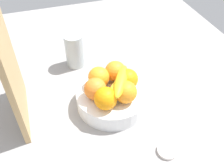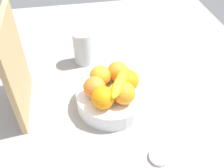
{
  "view_description": "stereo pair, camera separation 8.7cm",
  "coord_description": "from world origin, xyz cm",
  "px_view_note": "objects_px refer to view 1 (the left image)",
  "views": [
    {
      "loc": [
        -62.5,
        22.58,
        71.5
      ],
      "look_at": [
        0.59,
        2.14,
        10.45
      ],
      "focal_mm": 40.58,
      "sensor_mm": 36.0,
      "label": 1
    },
    {
      "loc": [
        -64.63,
        14.13,
        71.5
      ],
      "look_at": [
        0.59,
        2.14,
        10.45
      ],
      "focal_mm": 40.58,
      "sensor_mm": 36.0,
      "label": 2
    }
  ],
  "objects_px": {
    "orange_center": "(106,98)",
    "cutting_board": "(13,76)",
    "orange_top_stack": "(115,71)",
    "thermos_tumbler": "(75,50)",
    "orange_back_left": "(126,92)",
    "orange_front_right": "(95,89)",
    "banana_bunch": "(120,85)",
    "orange_front_left": "(99,77)",
    "jar_lid": "(167,151)",
    "orange_back_right": "(127,79)",
    "fruit_bowl": "(112,98)"
  },
  "relations": [
    {
      "from": "orange_back_right",
      "to": "fruit_bowl",
      "type": "bearing_deg",
      "value": 96.82
    },
    {
      "from": "orange_center",
      "to": "cutting_board",
      "type": "distance_m",
      "value": 0.31
    },
    {
      "from": "orange_back_left",
      "to": "orange_back_right",
      "type": "relative_size",
      "value": 1.0
    },
    {
      "from": "orange_front_right",
      "to": "orange_center",
      "type": "height_order",
      "value": "same"
    },
    {
      "from": "fruit_bowl",
      "to": "orange_front_right",
      "type": "bearing_deg",
      "value": 93.49
    },
    {
      "from": "jar_lid",
      "to": "fruit_bowl",
      "type": "bearing_deg",
      "value": 22.36
    },
    {
      "from": "orange_top_stack",
      "to": "banana_bunch",
      "type": "bearing_deg",
      "value": 173.76
    },
    {
      "from": "orange_front_left",
      "to": "orange_front_right",
      "type": "relative_size",
      "value": 1.0
    },
    {
      "from": "orange_front_left",
      "to": "cutting_board",
      "type": "relative_size",
      "value": 0.22
    },
    {
      "from": "banana_bunch",
      "to": "orange_front_left",
      "type": "bearing_deg",
      "value": 42.56
    },
    {
      "from": "orange_front_right",
      "to": "orange_top_stack",
      "type": "height_order",
      "value": "same"
    },
    {
      "from": "orange_back_left",
      "to": "orange_back_right",
      "type": "distance_m",
      "value": 0.07
    },
    {
      "from": "thermos_tumbler",
      "to": "orange_back_right",
      "type": "bearing_deg",
      "value": -153.52
    },
    {
      "from": "orange_top_stack",
      "to": "jar_lid",
      "type": "relative_size",
      "value": 1.22
    },
    {
      "from": "orange_center",
      "to": "thermos_tumbler",
      "type": "xyz_separation_m",
      "value": [
        0.35,
        0.04,
        -0.03
      ]
    },
    {
      "from": "fruit_bowl",
      "to": "thermos_tumbler",
      "type": "relative_size",
      "value": 1.75
    },
    {
      "from": "fruit_bowl",
      "to": "cutting_board",
      "type": "bearing_deg",
      "value": 80.05
    },
    {
      "from": "orange_back_right",
      "to": "thermos_tumbler",
      "type": "bearing_deg",
      "value": 26.48
    },
    {
      "from": "orange_front_right",
      "to": "fruit_bowl",
      "type": "bearing_deg",
      "value": -86.51
    },
    {
      "from": "orange_front_left",
      "to": "thermos_tumbler",
      "type": "bearing_deg",
      "value": 10.37
    },
    {
      "from": "orange_front_left",
      "to": "jar_lid",
      "type": "xyz_separation_m",
      "value": [
        -0.3,
        -0.14,
        -0.1
      ]
    },
    {
      "from": "fruit_bowl",
      "to": "cutting_board",
      "type": "relative_size",
      "value": 0.73
    },
    {
      "from": "orange_front_right",
      "to": "orange_center",
      "type": "xyz_separation_m",
      "value": [
        -0.06,
        -0.02,
        0.0
      ]
    },
    {
      "from": "orange_back_left",
      "to": "orange_top_stack",
      "type": "bearing_deg",
      "value": -0.88
    },
    {
      "from": "fruit_bowl",
      "to": "orange_front_right",
      "type": "distance_m",
      "value": 0.1
    },
    {
      "from": "orange_front_right",
      "to": "orange_back_left",
      "type": "height_order",
      "value": "same"
    },
    {
      "from": "orange_back_left",
      "to": "orange_top_stack",
      "type": "distance_m",
      "value": 0.12
    },
    {
      "from": "orange_center",
      "to": "jar_lid",
      "type": "bearing_deg",
      "value": -142.66
    },
    {
      "from": "orange_center",
      "to": "cutting_board",
      "type": "relative_size",
      "value": 0.22
    },
    {
      "from": "orange_center",
      "to": "orange_back_right",
      "type": "xyz_separation_m",
      "value": [
        0.07,
        -0.1,
        0.0
      ]
    },
    {
      "from": "fruit_bowl",
      "to": "orange_top_stack",
      "type": "bearing_deg",
      "value": -28.1
    },
    {
      "from": "orange_front_left",
      "to": "orange_back_left",
      "type": "xyz_separation_m",
      "value": [
        -0.1,
        -0.07,
        0.0
      ]
    },
    {
      "from": "orange_back_left",
      "to": "jar_lid",
      "type": "distance_m",
      "value": 0.24
    },
    {
      "from": "orange_top_stack",
      "to": "thermos_tumbler",
      "type": "bearing_deg",
      "value": 26.83
    },
    {
      "from": "orange_back_left",
      "to": "jar_lid",
      "type": "xyz_separation_m",
      "value": [
        -0.2,
        -0.07,
        -0.1
      ]
    },
    {
      "from": "orange_front_right",
      "to": "orange_back_left",
      "type": "bearing_deg",
      "value": -117.31
    },
    {
      "from": "orange_front_left",
      "to": "orange_back_right",
      "type": "bearing_deg",
      "value": -114.09
    },
    {
      "from": "orange_back_right",
      "to": "banana_bunch",
      "type": "distance_m",
      "value": 0.04
    },
    {
      "from": "orange_center",
      "to": "banana_bunch",
      "type": "height_order",
      "value": "banana_bunch"
    },
    {
      "from": "cutting_board",
      "to": "orange_back_left",
      "type": "bearing_deg",
      "value": -107.14
    },
    {
      "from": "thermos_tumbler",
      "to": "orange_center",
      "type": "bearing_deg",
      "value": -174.16
    },
    {
      "from": "orange_top_stack",
      "to": "cutting_board",
      "type": "height_order",
      "value": "cutting_board"
    },
    {
      "from": "orange_front_left",
      "to": "orange_center",
      "type": "bearing_deg",
      "value": 176.08
    },
    {
      "from": "fruit_bowl",
      "to": "jar_lid",
      "type": "height_order",
      "value": "fruit_bowl"
    },
    {
      "from": "orange_front_left",
      "to": "banana_bunch",
      "type": "relative_size",
      "value": 0.47
    },
    {
      "from": "thermos_tumbler",
      "to": "orange_front_left",
      "type": "bearing_deg",
      "value": -169.63
    },
    {
      "from": "banana_bunch",
      "to": "cutting_board",
      "type": "distance_m",
      "value": 0.36
    },
    {
      "from": "orange_back_left",
      "to": "cutting_board",
      "type": "relative_size",
      "value": 0.22
    },
    {
      "from": "orange_front_left",
      "to": "orange_back_left",
      "type": "height_order",
      "value": "same"
    },
    {
      "from": "orange_front_left",
      "to": "orange_center",
      "type": "relative_size",
      "value": 1.0
    }
  ]
}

